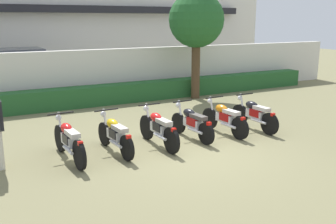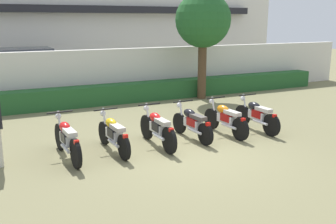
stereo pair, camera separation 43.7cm
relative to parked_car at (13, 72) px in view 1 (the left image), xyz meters
The scene contains 12 objects.
ground 9.99m from the parked_car, 74.08° to the right, with size 60.00×60.00×0.00m, color olive.
building 6.87m from the parked_car, 64.84° to the left, with size 24.83×6.50×6.76m.
compound_wall 3.92m from the parked_car, 45.93° to the right, with size 23.59×0.30×1.95m, color silver.
hedge_row 4.49m from the parked_car, 52.21° to the right, with size 18.87×0.70×0.70m, color #235628.
parked_car is the anchor object (origin of this frame).
tree_near_inspector 7.76m from the parked_car, 33.66° to the right, with size 2.12×2.12×4.10m.
motorcycle_in_row_0 8.71m from the parked_car, 89.44° to the right, with size 0.60×1.99×0.98m.
motorcycle_in_row_1 8.80m from the parked_car, 82.46° to the right, with size 0.60×1.85×0.95m.
motorcycle_in_row_2 9.07m from the parked_car, 75.57° to the right, with size 0.60×1.92×0.98m.
motorcycle_in_row_3 9.26m from the parked_car, 69.11° to the right, with size 0.60×1.78×0.94m.
motorcycle_in_row_4 9.70m from the parked_car, 63.63° to the right, with size 0.60×1.84×0.95m.
motorcycle_in_row_5 10.23m from the parked_car, 58.77° to the right, with size 0.60×1.83×0.96m.
Camera 1 is at (-4.50, -7.20, 3.02)m, focal length 40.81 mm.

